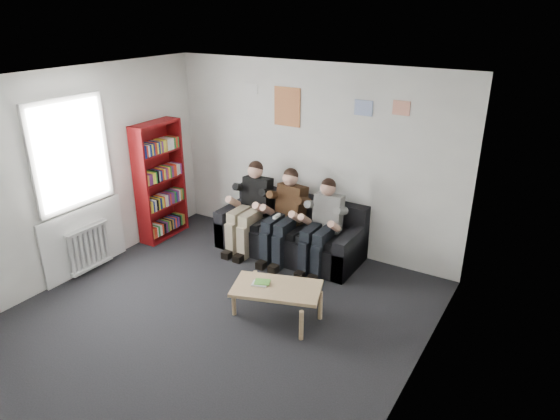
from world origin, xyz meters
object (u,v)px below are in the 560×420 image
object	(u,v)px
person_left	(249,208)
person_middle	(284,216)
coffee_table	(277,290)
person_right	(321,226)
sofa	(291,234)
bookshelf	(160,181)

from	to	relation	value
person_left	person_middle	distance (m)	0.59
coffee_table	person_right	bearing A→B (deg)	94.62
sofa	person_middle	world-z (taller)	person_middle
coffee_table	person_middle	xyz separation A→B (m)	(-0.69, 1.31, 0.29)
person_left	person_right	bearing A→B (deg)	-5.84
bookshelf	person_middle	xyz separation A→B (m)	(1.99, 0.34, -0.26)
sofa	coffee_table	xyz separation A→B (m)	(0.69, -1.51, 0.06)
sofa	person_left	world-z (taller)	person_left
bookshelf	person_left	world-z (taller)	bookshelf
person_left	person_right	distance (m)	1.17
sofa	person_left	bearing A→B (deg)	-161.47
coffee_table	person_left	world-z (taller)	person_left
sofa	coffee_table	distance (m)	1.66
person_middle	person_right	size ratio (longest dim) A/B	1.03
sofa	person_right	size ratio (longest dim) A/B	1.67
bookshelf	person_right	xyz separation A→B (m)	(2.58, 0.35, -0.28)
person_left	coffee_table	bearing A→B (deg)	-51.75
bookshelf	coffee_table	bearing A→B (deg)	-21.63
sofa	bookshelf	bearing A→B (deg)	-164.84
person_right	person_middle	bearing A→B (deg)	174.94
sofa	person_middle	xyz separation A→B (m)	(-0.00, -0.20, 0.35)
coffee_table	person_left	distance (m)	1.86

